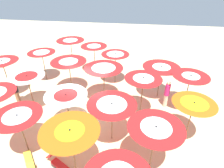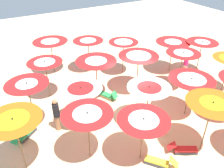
# 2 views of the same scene
# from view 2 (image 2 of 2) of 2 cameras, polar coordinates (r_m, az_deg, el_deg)

# --- Properties ---
(ground) EXTENTS (41.63, 41.63, 0.04)m
(ground) POSITION_cam_2_polar(r_m,az_deg,el_deg) (12.88, 5.71, -5.10)
(ground) COLOR beige
(beach_umbrella_0) EXTENTS (2.04, 2.04, 2.56)m
(beach_umbrella_0) POSITION_cam_2_polar(r_m,az_deg,el_deg) (8.81, -23.12, -8.99)
(beach_umbrella_0) COLOR brown
(beach_umbrella_0) RESTS_ON ground
(beach_umbrella_1) EXTENTS (1.97, 1.97, 2.34)m
(beach_umbrella_1) POSITION_cam_2_polar(r_m,az_deg,el_deg) (8.75, -6.07, -8.12)
(beach_umbrella_1) COLOR brown
(beach_umbrella_1) RESTS_ON ground
(beach_umbrella_2) EXTENTS (2.02, 2.02, 2.14)m
(beach_umbrella_2) POSITION_cam_2_polar(r_m,az_deg,el_deg) (8.82, 7.76, -9.45)
(beach_umbrella_2) COLOR brown
(beach_umbrella_2) RESTS_ON ground
(beach_umbrella_3) EXTENTS (2.08, 2.08, 2.55)m
(beach_umbrella_3) POSITION_cam_2_polar(r_m,az_deg,el_deg) (9.67, 23.49, -5.22)
(beach_umbrella_3) COLOR brown
(beach_umbrella_3) RESTS_ON ground
(beach_umbrella_5) EXTENTS (1.91, 1.91, 2.52)m
(beach_umbrella_5) POSITION_cam_2_polar(r_m,az_deg,el_deg) (10.70, -20.12, -0.87)
(beach_umbrella_5) COLOR brown
(beach_umbrella_5) RESTS_ON ground
(beach_umbrella_6) EXTENTS (1.95, 1.95, 2.21)m
(beach_umbrella_6) POSITION_cam_2_polar(r_m,az_deg,el_deg) (10.41, -7.71, -1.79)
(beach_umbrella_6) COLOR brown
(beach_umbrella_6) RESTS_ON ground
(beach_umbrella_7) EXTENTS (2.01, 2.01, 2.19)m
(beach_umbrella_7) POSITION_cam_2_polar(r_m,az_deg,el_deg) (10.57, 9.10, -1.74)
(beach_umbrella_7) COLOR brown
(beach_umbrella_7) RESTS_ON ground
(beach_umbrella_8) EXTENTS (2.21, 2.21, 2.18)m
(beach_umbrella_8) POSITION_cam_2_polar(r_m,az_deg,el_deg) (11.69, 18.97, 0.48)
(beach_umbrella_8) COLOR brown
(beach_umbrella_8) RESTS_ON ground
(beach_umbrella_10) EXTENTS (1.91, 1.91, 2.24)m
(beach_umbrella_10) POSITION_cam_2_polar(r_m,az_deg,el_deg) (12.97, -16.22, 4.67)
(beach_umbrella_10) COLOR brown
(beach_umbrella_10) RESTS_ON ground
(beach_umbrella_11) EXTENTS (2.23, 2.23, 2.30)m
(beach_umbrella_11) POSITION_cam_2_polar(r_m,az_deg,el_deg) (12.50, -3.95, 5.01)
(beach_umbrella_11) COLOR brown
(beach_umbrella_11) RESTS_ON ground
(beach_umbrella_12) EXTENTS (2.27, 2.27, 2.34)m
(beach_umbrella_12) POSITION_cam_2_polar(r_m,az_deg,el_deg) (13.04, 6.55, 6.40)
(beach_umbrella_12) COLOR brown
(beach_umbrella_12) RESTS_ON ground
(beach_umbrella_13) EXTENTS (1.94, 1.94, 2.44)m
(beach_umbrella_13) POSITION_cam_2_polar(r_m,az_deg,el_deg) (13.65, 17.11, 6.74)
(beach_umbrella_13) COLOR brown
(beach_umbrella_13) RESTS_ON ground
(beach_umbrella_15) EXTENTS (2.26, 2.26, 2.23)m
(beach_umbrella_15) POSITION_cam_2_polar(r_m,az_deg,el_deg) (15.73, -14.94, 9.59)
(beach_umbrella_15) COLOR brown
(beach_umbrella_15) RESTS_ON ground
(beach_umbrella_16) EXTENTS (2.00, 2.00, 2.23)m
(beach_umbrella_16) POSITION_cam_2_polar(r_m,az_deg,el_deg) (15.43, -5.90, 10.07)
(beach_umbrella_16) COLOR brown
(beach_umbrella_16) RESTS_ON ground
(beach_umbrella_17) EXTENTS (1.91, 1.91, 2.28)m
(beach_umbrella_17) POSITION_cam_2_polar(r_m,az_deg,el_deg) (14.99, 2.82, 9.72)
(beach_umbrella_17) COLOR brown
(beach_umbrella_17) RESTS_ON ground
(beach_umbrella_18) EXTENTS (2.26, 2.26, 2.18)m
(beach_umbrella_18) POSITION_cam_2_polar(r_m,az_deg,el_deg) (15.75, 14.79, 9.54)
(beach_umbrella_18) COLOR brown
(beach_umbrella_18) RESTS_ON ground
(beach_umbrella_19) EXTENTS (2.00, 2.00, 2.27)m
(beach_umbrella_19) POSITION_cam_2_polar(r_m,az_deg,el_deg) (16.07, 21.32, 9.08)
(beach_umbrella_19) COLOR brown
(beach_umbrella_19) RESTS_ON ground
(lounger_0) EXTENTS (1.21, 1.08, 0.58)m
(lounger_0) POSITION_cam_2_polar(r_m,az_deg,el_deg) (9.91, 11.61, -18.29)
(lounger_0) COLOR #333338
(lounger_0) RESTS_ON ground
(lounger_1) EXTENTS (1.16, 0.79, 0.59)m
(lounger_1) POSITION_cam_2_polar(r_m,az_deg,el_deg) (13.16, -0.96, -2.80)
(lounger_1) COLOR olive
(lounger_1) RESTS_ON ground
(lounger_2) EXTENTS (1.18, 0.82, 0.67)m
(lounger_2) POSITION_cam_2_polar(r_m,az_deg,el_deg) (11.30, 10.69, -10.31)
(lounger_2) COLOR olive
(lounger_2) RESTS_ON ground
(lounger_3) EXTENTS (1.08, 1.25, 0.59)m
(lounger_3) POSITION_cam_2_polar(r_m,az_deg,el_deg) (11.48, -20.69, -11.46)
(lounger_3) COLOR #333338
(lounger_3) RESTS_ON ground
(lounger_4) EXTENTS (0.90, 1.27, 0.53)m
(lounger_4) POSITION_cam_2_polar(r_m,az_deg,el_deg) (10.60, 17.30, -15.13)
(lounger_4) COLOR #333338
(lounger_4) RESTS_ON ground
(beachgoer_0) EXTENTS (0.30, 0.30, 1.75)m
(beachgoer_0) POSITION_cam_2_polar(r_m,az_deg,el_deg) (15.78, 17.77, 4.89)
(beachgoer_0) COLOR beige
(beachgoer_0) RESTS_ON ground
(beachgoer_1) EXTENTS (0.30, 0.30, 1.73)m
(beachgoer_1) POSITION_cam_2_polar(r_m,az_deg,el_deg) (11.00, -13.54, -7.30)
(beachgoer_1) COLOR #A3704C
(beachgoer_1) RESTS_ON ground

